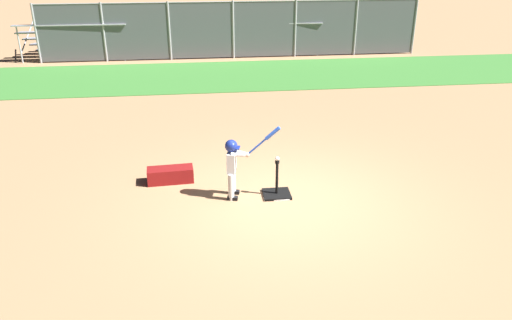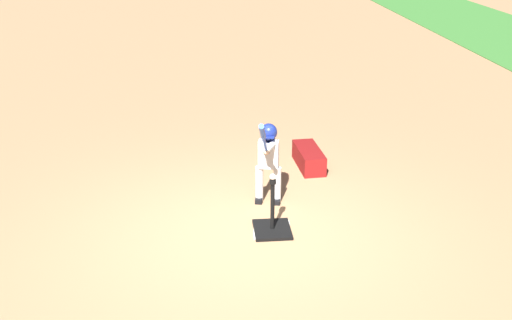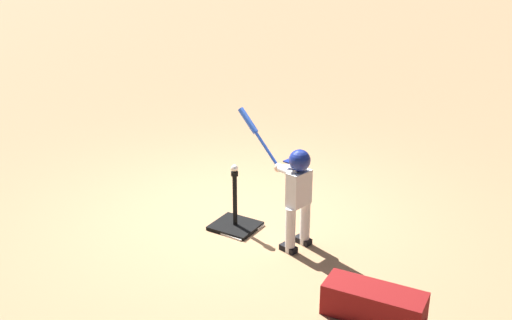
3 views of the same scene
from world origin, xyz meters
The scene contains 6 objects.
ground_plane centered at (0.00, 0.00, 0.00)m, with size 90.00×90.00×0.00m, color #AD7F56.
home_plate centered at (-0.15, 0.26, 0.01)m, with size 0.44×0.44×0.02m, color white.
batting_tee centered at (-0.13, 0.27, 0.08)m, with size 0.48×0.43×0.66m.
batter_child centered at (-0.88, 0.30, 0.68)m, with size 0.92×0.38×1.34m.
baseball centered at (-0.13, 0.27, 0.70)m, with size 0.07×0.07×0.07m, color white.
equipment_bag centered at (-2.01, 1.03, 0.14)m, with size 0.84×0.32×0.28m, color maroon.
Camera 2 is at (6.02, -0.50, 3.49)m, focal length 42.00 mm.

